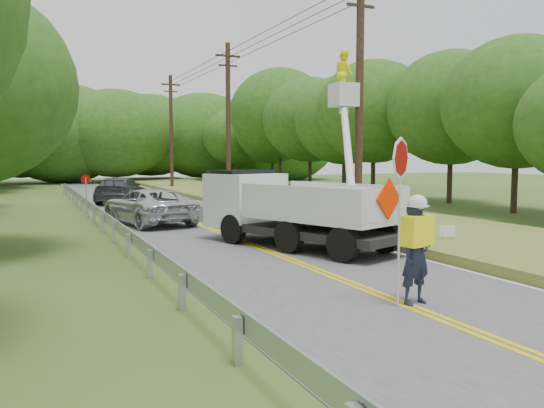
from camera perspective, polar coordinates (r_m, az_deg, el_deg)
name	(u,v)px	position (r m, az deg, el deg)	size (l,w,h in m)	color
ground	(391,300)	(11.64, 12.30, -9.73)	(140.00, 140.00, 0.00)	#3A501B
road	(197,224)	(24.18, -7.75, -2.02)	(7.20, 96.00, 0.03)	#454547
guardrail	(99,213)	(24.22, -17.54, -0.91)	(0.18, 48.00, 0.77)	#A5A8AD
utility_poles	(274,111)	(28.67, 0.16, 9.63)	(1.60, 43.30, 10.00)	black
tall_grass_verge	(338,214)	(27.02, 6.86, -0.99)	(7.00, 96.00, 0.30)	olive
treeline_right	(350,117)	(42.26, 8.05, 8.92)	(11.01, 54.83, 11.19)	#332319
treeline_horizon	(103,134)	(65.62, -17.15, 6.98)	(58.53, 15.16, 12.19)	#204D14
flagger	(416,246)	(11.17, 14.72, -4.21)	(1.20, 0.61, 3.28)	#191E33
bucket_truck	(282,197)	(18.48, 1.06, 0.72)	(5.86, 7.36, 6.85)	black
suv_silver	(149,206)	(24.34, -12.69, -0.22)	(2.54, 5.50, 1.53)	silver
suv_darkgrey	(120,190)	(35.86, -15.46, 1.41)	(2.26, 5.57, 1.62)	#3C3E44
stop_sign_permanent	(86,191)	(26.74, -18.74, 1.33)	(0.45, 0.06, 2.11)	#A5A8AD
yard_sign	(447,232)	(18.37, 17.74, -2.75)	(0.51, 0.18, 0.75)	white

